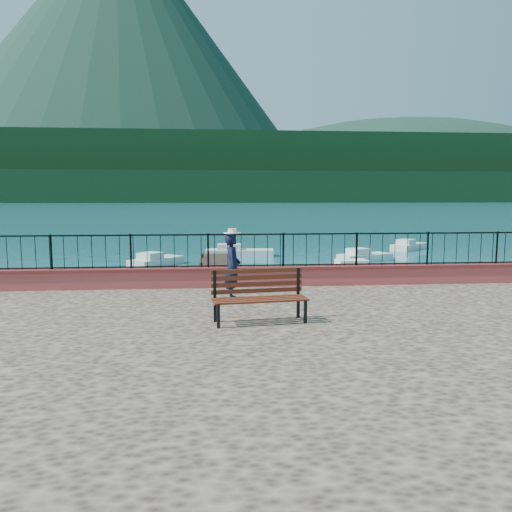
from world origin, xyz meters
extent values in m
plane|color=#19596B|center=(0.00, 0.00, 0.00)|extent=(2000.00, 2000.00, 0.00)
cube|color=#332821|center=(0.00, -6.00, 0.60)|extent=(30.00, 20.00, 1.20)
cube|color=#C7484B|center=(0.00, 3.70, 1.49)|extent=(28.00, 0.46, 0.58)
cube|color=black|center=(0.00, 3.70, 2.25)|extent=(27.00, 0.05, 0.95)
cube|color=#2D231C|center=(-2.00, 12.00, 0.15)|extent=(2.00, 16.00, 0.30)
cube|color=black|center=(0.00, 300.00, 9.00)|extent=(900.00, 60.00, 18.00)
cube|color=black|center=(0.00, 360.00, 22.00)|extent=(900.00, 120.00, 44.00)
cone|color=#142D23|center=(-120.00, 700.00, 190.00)|extent=(560.00, 560.00, 380.00)
ellipsoid|color=#142D23|center=(220.00, 560.00, 0.00)|extent=(448.00, 384.00, 180.00)
cube|color=black|center=(-1.42, -0.56, 1.45)|extent=(2.04, 0.84, 0.50)
cube|color=maroon|center=(-1.46, -0.26, 2.00)|extent=(1.98, 0.32, 0.61)
imported|color=black|center=(-1.88, 1.85, 2.05)|extent=(0.45, 0.65, 1.70)
cylinder|color=silver|center=(-1.88, 1.85, 2.96)|extent=(0.44, 0.44, 0.12)
cube|color=silver|center=(-7.03, 8.93, 0.40)|extent=(3.73, 1.71, 0.80)
cube|color=silver|center=(5.00, 12.68, 0.40)|extent=(4.15, 1.41, 0.80)
cube|color=silver|center=(6.71, 17.95, 0.40)|extent=(3.48, 2.43, 0.80)
cube|color=silver|center=(-5.41, 17.11, 0.40)|extent=(2.98, 3.43, 0.80)
cube|color=silver|center=(-0.56, 21.07, 0.40)|extent=(4.41, 1.65, 0.80)
cube|color=silver|center=(11.82, 23.83, 0.40)|extent=(3.29, 3.18, 0.80)
camera|label=1|loc=(-2.45, -10.71, 3.84)|focal=35.00mm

